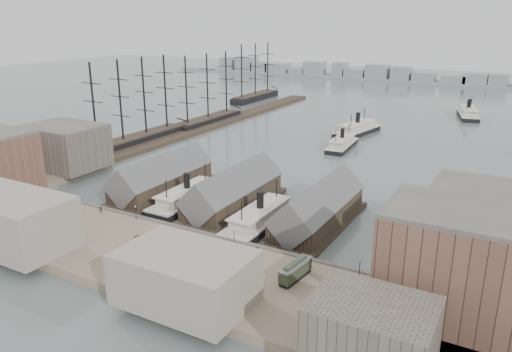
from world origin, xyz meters
The scene contains 38 objects.
ground centered at (0.00, 0.00, 0.00)m, with size 900.00×900.00×0.00m, color #525F5E.
quay centered at (0.00, -20.00, 1.00)m, with size 180.00×30.00×2.00m, color #836E58.
seawall centered at (0.00, -5.20, 1.15)m, with size 180.00×1.20×2.30m, color #59544C.
west_wharf centered at (-68.00, 100.00, 0.80)m, with size 10.00×220.00×1.60m, color #2D231C.
ferry_shed_west centered at (-26.00, 16.88, 4.64)m, with size 14.00×42.00×12.60m.
ferry_shed_center centered at (0.00, 16.88, 4.64)m, with size 14.00×42.00×12.60m.
ferry_shed_east centered at (26.00, 16.88, 4.64)m, with size 14.00×42.00×12.60m.
warehouse_west_back centered at (-70.00, 18.00, 9.00)m, with size 26.00×20.00×14.00m, color #60564C.
warehouse_east_front centered at (66.00, -12.00, 11.50)m, with size 30.00×18.00×19.00m, color brown.
warehouse_east_back centered at (68.00, 15.00, 9.50)m, with size 28.00×20.00×15.00m, color #60564C.
street_bldg_center centered at (20.00, -32.00, 7.00)m, with size 24.00×16.00×10.00m, color gray.
street_bldg_west centered at (-30.00, -32.00, 8.00)m, with size 30.00×16.00×12.00m, color gray.
street_bldg_east centered at (55.00, -33.00, 7.50)m, with size 18.00×14.00×11.00m, color #60564C.
lamp_post_far_w centered at (-45.00, -7.00, 4.71)m, with size 0.44×0.44×3.92m.
lamp_post_near_w centered at (-15.00, -7.00, 4.71)m, with size 0.44×0.44×3.92m.
lamp_post_near_e centered at (15.00, -7.00, 4.71)m, with size 0.44×0.44×3.92m.
lamp_post_far_e centered at (45.00, -7.00, 4.71)m, with size 0.44×0.44×3.92m.
far_shore centered at (-2.07, 334.14, 3.91)m, with size 500.00×40.00×15.72m.
ferry_docked_west centered at (-13.00, 12.45, 2.40)m, with size 8.61×28.71×10.25m.
ferry_docked_east centered at (13.00, 9.07, 2.41)m, with size 8.64×28.80×10.29m.
ferry_open_near centered at (3.58, 96.52, 2.11)m, with size 9.43×25.72×9.01m.
ferry_open_mid centered at (0.64, 125.08, 2.54)m, with size 14.58×31.51×10.84m.
ferry_open_far centered at (40.25, 193.02, 2.50)m, with size 15.71×31.12×10.66m.
sailing_ship_near centered at (-75.44, 59.09, 2.67)m, with size 8.85×60.96×36.38m.
sailing_ship_mid centered at (-72.67, 109.71, 2.52)m, with size 8.57×49.52×35.24m.
sailing_ship_far centered at (-89.93, 188.86, 2.62)m, with size 8.81×48.93×36.21m.
tram centered at (34.13, -14.54, 3.75)m, with size 3.58×9.81×3.41m.
horse_cart_left centered at (-43.67, -11.64, 2.78)m, with size 4.70×1.84×1.51m.
horse_cart_center centered at (-3.82, -15.98, 2.77)m, with size 4.89×2.38×1.46m.
horse_cart_right centered at (24.80, -19.66, 2.77)m, with size 4.76×2.88×1.47m.
pedestrian_0 centered at (-45.31, -15.15, 2.89)m, with size 0.65×0.47×1.78m, color black.
pedestrian_1 centered at (-44.25, -23.02, 2.79)m, with size 0.77×0.60×1.57m, color black.
pedestrian_2 centered at (-26.58, -8.00, 2.88)m, with size 1.13×0.65×1.76m, color black.
pedestrian_3 centered at (-22.60, -24.90, 2.82)m, with size 0.96×0.40×1.63m, color black.
pedestrian_4 centered at (0.78, -10.30, 2.83)m, with size 0.81×0.53×1.65m, color black.
pedestrian_5 centered at (8.15, -19.65, 2.81)m, with size 0.59×0.43×1.61m, color black.
pedestrian_6 centered at (21.90, -8.22, 2.80)m, with size 0.78×0.61×1.61m, color black.
pedestrian_7 centered at (27.29, -25.68, 2.91)m, with size 1.17×0.67×1.82m, color black.
Camera 1 is at (71.09, -96.39, 52.64)m, focal length 35.00 mm.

